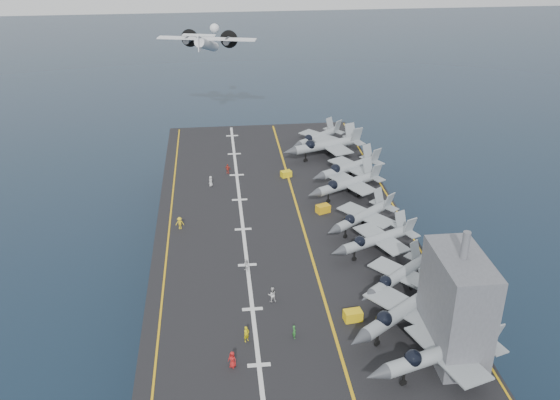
{
  "coord_description": "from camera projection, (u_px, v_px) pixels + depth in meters",
  "views": [
    {
      "loc": [
        -9.42,
        -81.63,
        55.74
      ],
      "look_at": [
        0.0,
        4.0,
        13.0
      ],
      "focal_mm": 40.0,
      "sensor_mm": 36.0,
      "label": 1
    }
  ],
  "objects": [
    {
      "name": "transport_plane",
      "position": [
        207.0,
        45.0,
        143.34
      ],
      "size": [
        25.89,
        20.51,
        5.41
      ],
      "primitive_type": null,
      "color": "white"
    },
    {
      "name": "fighter_jet_3",
      "position": [
        377.0,
        238.0,
        85.99
      ],
      "size": [
        16.12,
        13.84,
        4.72
      ],
      "primitive_type": null,
      "color": "#98A0A8",
      "rests_on": "flight_deck"
    },
    {
      "name": "fighter_jet_1",
      "position": [
        403.0,
        309.0,
        70.82
      ],
      "size": [
        18.75,
        17.63,
        5.42
      ],
      "primitive_type": null,
      "color": "#9BA3AC",
      "rests_on": "flight_deck"
    },
    {
      "name": "crew_1",
      "position": [
        247.0,
        334.0,
        69.61
      ],
      "size": [
        1.41,
        1.32,
        1.95
      ],
      "primitive_type": "imported",
      "color": "gold",
      "rests_on": "flight_deck"
    },
    {
      "name": "ground",
      "position": [
        283.0,
        285.0,
        98.38
      ],
      "size": [
        500.0,
        500.0,
        0.0
      ],
      "primitive_type": "plane",
      "color": "#142135",
      "rests_on": "ground"
    },
    {
      "name": "tow_cart_a",
      "position": [
        353.0,
        315.0,
        73.22
      ],
      "size": [
        2.26,
        1.62,
        1.26
      ],
      "primitive_type": null,
      "color": "yellow",
      "rests_on": "flight_deck"
    },
    {
      "name": "landing_centerline",
      "position": [
        243.0,
        229.0,
        93.16
      ],
      "size": [
        0.5,
        90.0,
        0.02
      ],
      "primitive_type": "cube",
      "color": "silver",
      "rests_on": "flight_deck"
    },
    {
      "name": "crew_3",
      "position": [
        180.0,
        223.0,
        92.87
      ],
      "size": [
        1.22,
        0.87,
        1.94
      ],
      "primitive_type": "imported",
      "color": "yellow",
      "rests_on": "flight_deck"
    },
    {
      "name": "foul_line",
      "position": [
        303.0,
        226.0,
        94.04
      ],
      "size": [
        0.35,
        90.0,
        0.02
      ],
      "primitive_type": "cube",
      "color": "gold",
      "rests_on": "flight_deck"
    },
    {
      "name": "crew_0",
      "position": [
        232.0,
        359.0,
        65.82
      ],
      "size": [
        1.41,
        1.28,
        1.95
      ],
      "primitive_type": "imported",
      "color": "#B21919",
      "rests_on": "flight_deck"
    },
    {
      "name": "flight_deck",
      "position": [
        283.0,
        228.0,
        93.85
      ],
      "size": [
        38.0,
        92.0,
        0.4
      ],
      "primitive_type": "cube",
      "color": "black",
      "rests_on": "hull"
    },
    {
      "name": "fighter_jet_4",
      "position": [
        363.0,
        215.0,
        92.18
      ],
      "size": [
        16.23,
        15.35,
        4.7
      ],
      "primitive_type": null,
      "color": "gray",
      "rests_on": "flight_deck"
    },
    {
      "name": "fighter_jet_2",
      "position": [
        399.0,
        275.0,
        77.96
      ],
      "size": [
        15.85,
        15.18,
        4.6
      ],
      "primitive_type": null,
      "color": "#A1A9B2",
      "rests_on": "flight_deck"
    },
    {
      "name": "crew_6",
      "position": [
        294.0,
        332.0,
        70.16
      ],
      "size": [
        0.85,
        1.12,
        1.69
      ],
      "primitive_type": "imported",
      "color": "#297C2C",
      "rests_on": "flight_deck"
    },
    {
      "name": "crew_4",
      "position": [
        228.0,
        169.0,
        111.15
      ],
      "size": [
        1.27,
        1.06,
        1.81
      ],
      "primitive_type": "imported",
      "color": "#B82E22",
      "rests_on": "flight_deck"
    },
    {
      "name": "crew_7",
      "position": [
        272.0,
        295.0,
        76.34
      ],
      "size": [
        1.29,
        0.93,
        2.04
      ],
      "primitive_type": "imported",
      "color": "silver",
      "rests_on": "flight_deck"
    },
    {
      "name": "tow_cart_b",
      "position": [
        323.0,
        209.0,
        97.87
      ],
      "size": [
        2.42,
        2.02,
        1.24
      ],
      "primitive_type": null,
      "color": "gold",
      "rests_on": "flight_deck"
    },
    {
      "name": "fighter_jet_6",
      "position": [
        349.0,
        167.0,
        108.06
      ],
      "size": [
        17.28,
        15.52,
        5.0
      ],
      "primitive_type": null,
      "color": "#9FA6AE",
      "rests_on": "flight_deck"
    },
    {
      "name": "tow_cart_c",
      "position": [
        286.0,
        174.0,
        110.11
      ],
      "size": [
        2.09,
        1.7,
        1.09
      ],
      "primitive_type": null,
      "color": "yellow",
      "rests_on": "flight_deck"
    },
    {
      "name": "fighter_jet_5",
      "position": [
        348.0,
        183.0,
        102.13
      ],
      "size": [
        17.1,
        15.11,
        4.97
      ],
      "primitive_type": null,
      "color": "gray",
      "rests_on": "flight_deck"
    },
    {
      "name": "fighter_jet_8",
      "position": [
        318.0,
        136.0,
        121.94
      ],
      "size": [
        15.92,
        15.49,
        4.64
      ],
      "primitive_type": null,
      "color": "gray",
      "rests_on": "flight_deck"
    },
    {
      "name": "fighter_jet_0",
      "position": [
        441.0,
        352.0,
        64.21
      ],
      "size": [
        17.99,
        14.62,
        5.41
      ],
      "primitive_type": null,
      "color": "gray",
      "rests_on": "flight_deck"
    },
    {
      "name": "deck_edge_stbd",
      "position": [
        403.0,
        221.0,
        95.56
      ],
      "size": [
        0.25,
        90.0,
        0.02
      ],
      "primitive_type": "cube",
      "color": "gold",
      "rests_on": "flight_deck"
    },
    {
      "name": "crew_5",
      "position": [
        211.0,
        181.0,
        106.47
      ],
      "size": [
        1.17,
        1.3,
        1.81
      ],
      "primitive_type": "imported",
      "color": "silver",
      "rests_on": "flight_deck"
    },
    {
      "name": "island_superstructure",
      "position": [
        458.0,
        295.0,
        65.18
      ],
      "size": [
        5.0,
        10.0,
        15.0
      ],
      "primitive_type": null,
      "color": "#56595E",
      "rests_on": "flight_deck"
    },
    {
      "name": "deck_edge_port",
      "position": [
        169.0,
        233.0,
        92.08
      ],
      "size": [
        0.25,
        90.0,
        0.02
      ],
      "primitive_type": "cube",
      "color": "gold",
      "rests_on": "flight_deck"
    },
    {
      "name": "fighter_jet_7",
      "position": [
        327.0,
        144.0,
        116.94
      ],
      "size": [
        18.59,
        15.34,
        5.54
      ],
      "primitive_type": null,
      "color": "gray",
      "rests_on": "flight_deck"
    },
    {
      "name": "crew_2",
      "position": [
        246.0,
        266.0,
        82.51
      ],
      "size": [
        1.16,
        1.28,
        1.78
      ],
      "primitive_type": "imported",
      "color": "silver",
      "rests_on": "flight_deck"
    },
    {
      "name": "hull",
      "position": [
        283.0,
        258.0,
        96.16
      ],
      "size": [
        36.0,
        90.0,
        10.0
      ],
      "primitive_type": "cube",
      "color": "#56595E",
      "rests_on": "ground"
    }
  ]
}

